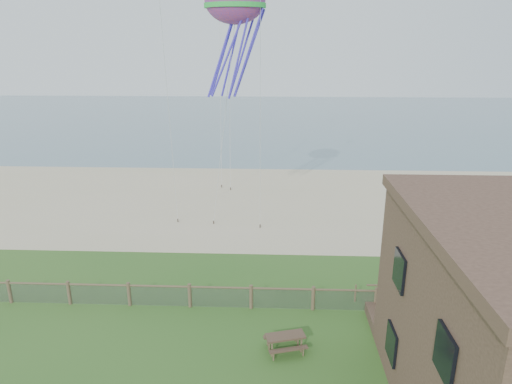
% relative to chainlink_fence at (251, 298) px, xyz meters
% --- Properties ---
extents(sand_beach, '(72.00, 20.00, 0.02)m').
position_rel_chainlink_fence_xyz_m(sand_beach, '(0.00, 16.00, -0.55)').
color(sand_beach, '#C2B48C').
rests_on(sand_beach, ground).
extents(ocean, '(160.00, 68.00, 0.02)m').
position_rel_chainlink_fence_xyz_m(ocean, '(0.00, 60.00, -0.55)').
color(ocean, slate).
rests_on(ocean, ground).
extents(chainlink_fence, '(36.20, 0.20, 1.25)m').
position_rel_chainlink_fence_xyz_m(chainlink_fence, '(0.00, 0.00, 0.00)').
color(chainlink_fence, '#4C392B').
rests_on(chainlink_fence, ground).
extents(picnic_table, '(1.90, 1.62, 0.69)m').
position_rel_chainlink_fence_xyz_m(picnic_table, '(1.59, -3.19, -0.20)').
color(picnic_table, brown).
rests_on(picnic_table, ground).
extents(octopus_kite, '(4.09, 3.44, 7.19)m').
position_rel_chainlink_fence_xyz_m(octopus_kite, '(-1.27, 7.84, 12.25)').
color(octopus_kite, '#FF3F28').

